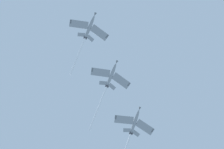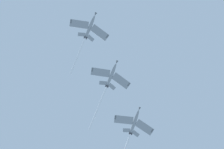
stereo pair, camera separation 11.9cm
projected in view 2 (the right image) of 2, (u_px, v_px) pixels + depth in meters
name	position (u px, v px, depth m)	size (l,w,h in m)	color
jet_lead	(87.00, 35.00, 153.73)	(31.51, 19.96, 7.40)	gray
jet_second	(108.00, 83.00, 152.81)	(34.93, 19.96, 7.37)	gray
jet_third	(132.00, 128.00, 152.67)	(30.05, 20.06, 7.34)	gray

